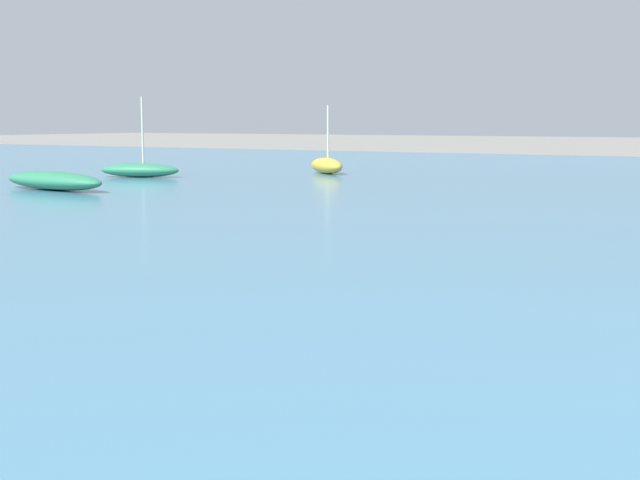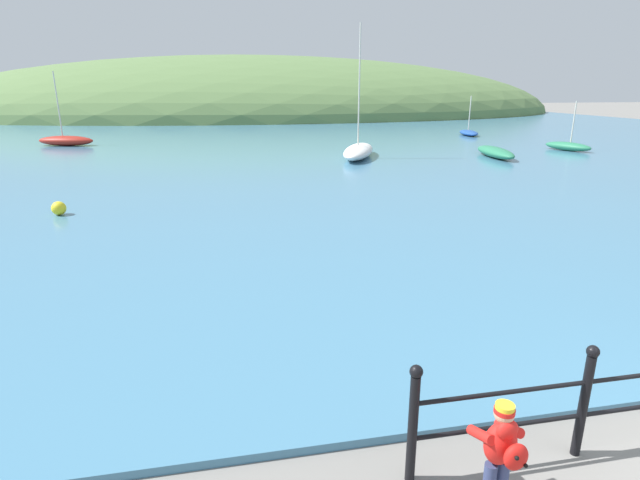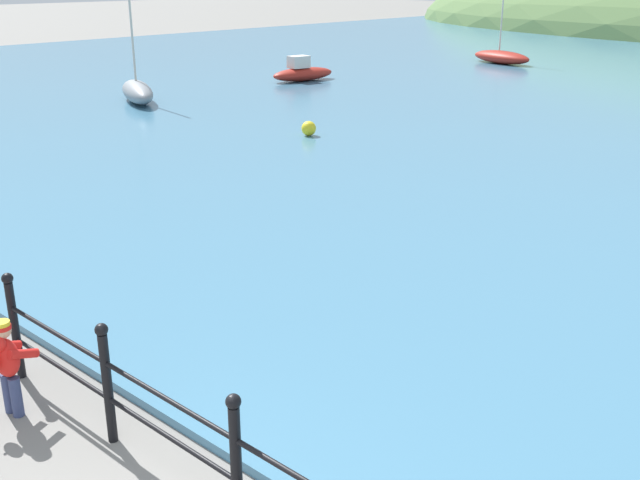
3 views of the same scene
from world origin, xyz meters
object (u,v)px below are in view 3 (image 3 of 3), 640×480
at_px(boat_blue_hull, 501,57).
at_px(mooring_buoy, 309,128).
at_px(boat_mid_harbor, 303,73).
at_px(child_in_coat, 5,360).
at_px(boat_nearest_quay, 137,91).

relative_size(boat_blue_hull, mooring_buoy, 11.08).
relative_size(boat_blue_hull, boat_mid_harbor, 1.47).
bearing_deg(child_in_coat, boat_blue_hull, 110.80).
distance_m(boat_nearest_quay, boat_mid_harbor, 7.39).
bearing_deg(boat_nearest_quay, boat_blue_hull, 79.68).
bearing_deg(mooring_buoy, boat_blue_hull, 104.13).
distance_m(boat_blue_hull, mooring_buoy, 18.64).
distance_m(boat_nearest_quay, boat_blue_hull, 18.22).
xyz_separation_m(boat_nearest_quay, boat_mid_harbor, (0.46, 7.37, -0.04)).
bearing_deg(boat_nearest_quay, child_in_coat, -38.64).
distance_m(child_in_coat, boat_mid_harbor, 23.55).
bearing_deg(child_in_coat, mooring_buoy, 120.23).
bearing_deg(boat_mid_harbor, boat_blue_hull, 75.11).
height_order(child_in_coat, boat_mid_harbor, boat_mid_harbor).
height_order(boat_blue_hull, boat_mid_harbor, boat_blue_hull).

